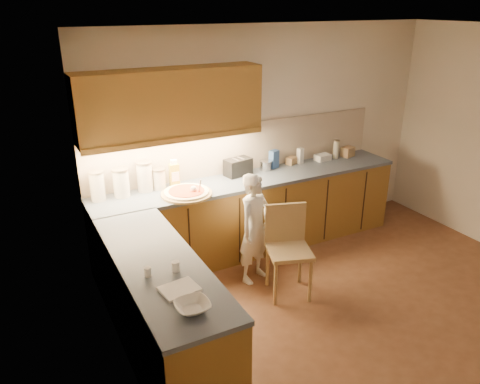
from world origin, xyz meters
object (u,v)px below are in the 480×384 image
Objects in this scene: oil_jug at (174,175)px; toaster at (238,167)px; pizza_on_board at (187,193)px; child at (255,228)px; wooden_chair at (288,243)px.

oil_jug is 0.93× the size of toaster.
pizza_on_board is 1.61× the size of toaster.
child reaches higher than toaster.
child is at bearing 137.65° from wooden_chair.
toaster is (0.20, 0.77, 0.42)m from child.
wooden_chair is at bearing -83.52° from child.
wooden_chair is (0.75, -0.82, -0.40)m from pizza_on_board.
child is 0.90m from toaster.
pizza_on_board is at bearing -168.84° from toaster.
child is 0.39m from wooden_chair.
child reaches higher than pizza_on_board.
child is 1.06m from oil_jug.
toaster is at bearing 1.24° from oil_jug.
oil_jug is (-0.03, 0.27, 0.12)m from pizza_on_board.
pizza_on_board is 0.82m from toaster.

